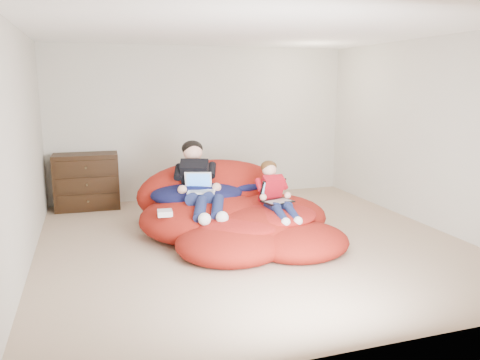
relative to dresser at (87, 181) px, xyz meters
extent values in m
cube|color=tan|center=(1.90, -2.25, -0.55)|extent=(5.10, 5.10, 0.25)
cube|color=beige|center=(1.90, 0.26, 0.82)|extent=(5.10, 0.02, 2.50)
cube|color=beige|center=(1.90, -4.76, 0.82)|extent=(5.10, 0.02, 2.50)
cube|color=beige|center=(-0.61, -2.25, 0.82)|extent=(0.02, 5.10, 2.50)
cube|color=beige|center=(4.41, -2.25, 0.82)|extent=(0.02, 5.10, 2.50)
cube|color=white|center=(1.90, -2.25, 2.08)|extent=(5.10, 5.10, 0.02)
cube|color=black|center=(0.00, 0.01, 0.00)|extent=(0.97, 0.51, 0.86)
cube|color=black|center=(0.00, -0.24, -0.26)|extent=(0.86, 0.05, 0.21)
cylinder|color=#4C3F26|center=(0.00, -0.26, -0.26)|extent=(0.03, 0.06, 0.03)
cube|color=black|center=(0.00, -0.24, 0.00)|extent=(0.86, 0.05, 0.21)
cylinder|color=#4C3F26|center=(0.00, -0.26, 0.00)|extent=(0.03, 0.06, 0.03)
cube|color=black|center=(0.00, -0.24, 0.26)|extent=(0.86, 0.05, 0.21)
cylinder|color=#4C3F26|center=(0.00, -0.26, 0.26)|extent=(0.03, 0.06, 0.03)
ellipsoid|color=#A41C12|center=(1.42, -1.80, -0.21)|extent=(1.67, 1.50, 0.60)
ellipsoid|color=#A41C12|center=(2.30, -1.91, -0.23)|extent=(1.40, 1.36, 0.51)
ellipsoid|color=#A41C12|center=(1.90, -2.33, -0.25)|extent=(1.55, 1.24, 0.49)
ellipsoid|color=#A41C12|center=(1.54, -2.60, -0.29)|extent=(1.30, 1.19, 0.43)
ellipsoid|color=#A41C12|center=(2.28, -2.75, -0.30)|extent=(1.19, 1.09, 0.39)
ellipsoid|color=#A41C12|center=(1.67, -1.22, -0.03)|extent=(2.10, 0.93, 0.93)
ellipsoid|color=#121543|center=(1.39, -1.51, 0.05)|extent=(1.22, 1.00, 0.31)
ellipsoid|color=#121543|center=(1.97, -1.35, 0.09)|extent=(0.91, 0.63, 0.22)
ellipsoid|color=#A91D18|center=(2.18, -2.31, -0.09)|extent=(1.00, 1.00, 0.18)
ellipsoid|color=#A91D18|center=(1.69, -2.45, -0.13)|extent=(1.05, 0.94, 0.19)
ellipsoid|color=white|center=(1.33, -1.09, 0.19)|extent=(0.40, 0.26, 0.26)
cube|color=black|center=(1.35, -1.60, 0.27)|extent=(0.48, 0.53, 0.54)
sphere|color=#E7A68D|center=(1.35, -1.46, 0.59)|extent=(0.25, 0.25, 0.25)
ellipsoid|color=black|center=(1.35, -1.42, 0.64)|extent=(0.28, 0.26, 0.21)
cylinder|color=#151D43|center=(1.25, -1.93, 0.09)|extent=(0.29, 0.43, 0.22)
cylinder|color=#151D43|center=(1.25, -2.29, 0.05)|extent=(0.26, 0.41, 0.26)
sphere|color=white|center=(1.25, -2.49, -0.02)|extent=(0.15, 0.15, 0.15)
cylinder|color=#151D43|center=(1.46, -1.93, 0.09)|extent=(0.29, 0.43, 0.22)
cylinder|color=#151D43|center=(1.46, -2.29, 0.05)|extent=(0.26, 0.41, 0.26)
sphere|color=white|center=(1.46, -2.49, -0.02)|extent=(0.15, 0.15, 0.15)
cube|color=red|center=(2.20, -2.12, 0.17)|extent=(0.26, 0.29, 0.41)
sphere|color=#E7A68D|center=(2.20, -2.04, 0.42)|extent=(0.18, 0.18, 0.18)
ellipsoid|color=#462B12|center=(2.20, -2.01, 0.45)|extent=(0.20, 0.19, 0.16)
cylinder|color=#151D43|center=(2.12, -2.34, 0.02)|extent=(0.13, 0.30, 0.16)
cylinder|color=#151D43|center=(2.12, -2.60, -0.01)|extent=(0.10, 0.29, 0.19)
sphere|color=white|center=(2.12, -2.75, -0.06)|extent=(0.11, 0.11, 0.11)
cylinder|color=#151D43|center=(2.28, -2.34, 0.02)|extent=(0.13, 0.30, 0.16)
cylinder|color=#151D43|center=(2.28, -2.60, -0.01)|extent=(0.10, 0.29, 0.19)
sphere|color=white|center=(2.28, -2.75, -0.06)|extent=(0.11, 0.11, 0.11)
cube|color=white|center=(1.35, -1.91, 0.16)|extent=(0.39, 0.33, 0.01)
cube|color=gray|center=(1.35, -1.93, 0.17)|extent=(0.31, 0.21, 0.00)
cube|color=white|center=(1.35, -1.75, 0.28)|extent=(0.35, 0.21, 0.22)
cube|color=#4588ED|center=(1.35, -1.76, 0.28)|extent=(0.31, 0.17, 0.18)
cube|color=black|center=(2.20, -2.33, 0.07)|extent=(0.41, 0.33, 0.01)
cube|color=gray|center=(2.20, -2.34, 0.08)|extent=(0.33, 0.21, 0.00)
cube|color=black|center=(2.20, -2.16, 0.20)|extent=(0.37, 0.19, 0.24)
cube|color=#4F99BA|center=(2.20, -2.17, 0.20)|extent=(0.32, 0.15, 0.19)
cube|color=white|center=(0.86, -2.13, -0.01)|extent=(0.18, 0.18, 0.06)
camera|label=1|loc=(0.08, -7.40, 1.46)|focal=35.00mm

